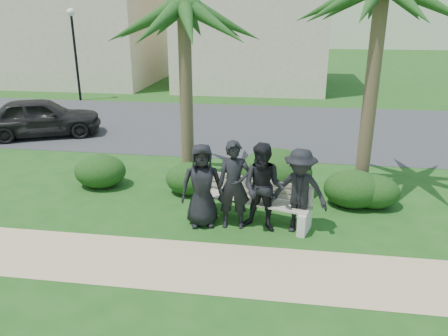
{
  "coord_description": "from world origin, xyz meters",
  "views": [
    {
      "loc": [
        1.17,
        -8.19,
        4.14
      ],
      "look_at": [
        -0.19,
        1.0,
        0.8
      ],
      "focal_mm": 35.0,
      "sensor_mm": 36.0,
      "label": 1
    }
  ],
  "objects": [
    {
      "name": "ground",
      "position": [
        0.0,
        0.0,
        0.0
      ],
      "size": [
        160.0,
        160.0,
        0.0
      ],
      "primitive_type": "plane",
      "color": "#1A4814",
      "rests_on": "ground"
    },
    {
      "name": "footpath",
      "position": [
        0.0,
        -1.8,
        0.0
      ],
      "size": [
        30.0,
        1.6,
        0.01
      ],
      "primitive_type": "cube",
      "color": "tan",
      "rests_on": "ground"
    },
    {
      "name": "asphalt_street",
      "position": [
        0.0,
        8.0,
        0.0
      ],
      "size": [
        160.0,
        8.0,
        0.01
      ],
      "primitive_type": "cube",
      "color": "#2D2D30",
      "rests_on": "ground"
    },
    {
      "name": "stucco_bldg_left",
      "position": [
        -12.0,
        18.0,
        3.66
      ],
      "size": [
        10.4,
        8.4,
        7.3
      ],
      "color": "#C9B497",
      "rests_on": "ground"
    },
    {
      "name": "stucco_bldg_right",
      "position": [
        -1.0,
        18.0,
        3.66
      ],
      "size": [
        8.4,
        8.4,
        7.3
      ],
      "color": "#C9B497",
      "rests_on": "ground"
    },
    {
      "name": "street_lamp",
      "position": [
        -9.0,
        12.0,
        2.94
      ],
      "size": [
        0.36,
        0.36,
        4.29
      ],
      "color": "black",
      "rests_on": "ground"
    },
    {
      "name": "park_bench",
      "position": [
        0.53,
        0.09,
        0.38
      ],
      "size": [
        2.57,
        1.21,
        0.85
      ],
      "rotation": [
        0.0,
        0.0,
        -0.28
      ],
      "color": "#AAA28F",
      "rests_on": "ground"
    },
    {
      "name": "man_a",
      "position": [
        -0.45,
        -0.25,
        0.86
      ],
      "size": [
        0.95,
        0.72,
        1.73
      ],
      "primitive_type": "imported",
      "rotation": [
        0.0,
        0.0,
        0.23
      ],
      "color": "black",
      "rests_on": "ground"
    },
    {
      "name": "man_b",
      "position": [
        0.2,
        -0.24,
        0.9
      ],
      "size": [
        0.7,
        0.5,
        1.81
      ],
      "primitive_type": "imported",
      "rotation": [
        0.0,
        0.0,
        0.11
      ],
      "color": "black",
      "rests_on": "ground"
    },
    {
      "name": "man_c",
      "position": [
        0.78,
        -0.28,
        0.9
      ],
      "size": [
        1.0,
        0.85,
        1.8
      ],
      "primitive_type": "imported",
      "rotation": [
        0.0,
        0.0,
        -0.22
      ],
      "color": "black",
      "rests_on": "ground"
    },
    {
      "name": "man_d",
      "position": [
        1.48,
        -0.26,
        0.86
      ],
      "size": [
        1.22,
        0.85,
        1.72
      ],
      "primitive_type": "imported",
      "rotation": [
        0.0,
        0.0,
        -0.21
      ],
      "color": "black",
      "rests_on": "ground"
    },
    {
      "name": "hedge_a",
      "position": [
        -3.38,
        1.45,
        0.42
      ],
      "size": [
        1.29,
        1.06,
        0.84
      ],
      "primitive_type": "ellipsoid",
      "color": "black",
      "rests_on": "ground"
    },
    {
      "name": "hedge_c",
      "position": [
        -1.06,
        1.35,
        0.39
      ],
      "size": [
        1.19,
        0.98,
        0.78
      ],
      "primitive_type": "ellipsoid",
      "color": "black",
      "rests_on": "ground"
    },
    {
      "name": "hedge_d",
      "position": [
        0.97,
        1.64,
        0.56
      ],
      "size": [
        1.73,
        1.43,
        1.13
      ],
      "primitive_type": "ellipsoid",
      "color": "black",
      "rests_on": "ground"
    },
    {
      "name": "hedge_e",
      "position": [
        2.71,
        1.18,
        0.42
      ],
      "size": [
        1.3,
        1.07,
        0.85
      ],
      "primitive_type": "ellipsoid",
      "color": "black",
      "rests_on": "ground"
    },
    {
      "name": "hedge_f",
      "position": [
        3.16,
        1.2,
        0.38
      ],
      "size": [
        1.16,
        0.95,
        0.75
      ],
      "primitive_type": "ellipsoid",
      "color": "black",
      "rests_on": "ground"
    },
    {
      "name": "palm_left",
      "position": [
        -1.34,
        2.37,
        4.19
      ],
      "size": [
        3.0,
        3.0,
        5.15
      ],
      "color": "brown",
      "rests_on": "ground"
    },
    {
      "name": "car_a",
      "position": [
        -7.31,
        5.58,
        0.68
      ],
      "size": [
        4.29,
        3.07,
        1.36
      ],
      "primitive_type": "imported",
      "rotation": [
        0.0,
        0.0,
        1.98
      ],
      "color": "black",
      "rests_on": "ground"
    }
  ]
}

